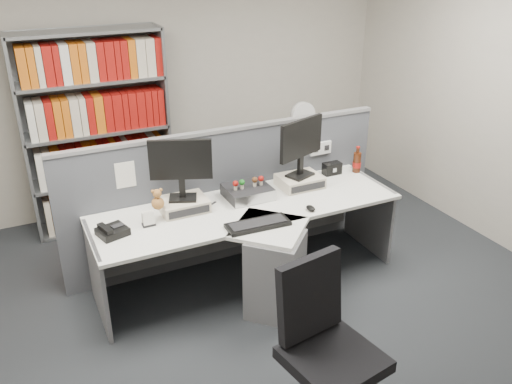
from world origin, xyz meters
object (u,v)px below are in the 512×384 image
desktop_pc (248,192)px  cola_bottle (357,162)px  desk_calendar (148,220)px  filing_cabinet (300,173)px  mouse (311,208)px  desk (259,245)px  desk_fan (302,118)px  shelving_unit (97,135)px  office_chair (324,344)px  monitor_right (301,143)px  monitor_left (181,164)px  desk_phone (112,231)px  keyboard (258,224)px  speaker (332,168)px

desktop_pc → cola_bottle: (1.18, 0.06, 0.05)m
desk_calendar → filing_cabinet: (2.04, 1.15, -0.42)m
mouse → desk: bearing=170.3°
desk → desk_fan: size_ratio=5.49×
shelving_unit → office_chair: size_ratio=1.88×
monitor_right → desk: bearing=-147.2°
monitor_right → filing_cabinet: monitor_right is taller
desk_calendar → office_chair: size_ratio=0.11×
desk → desktop_pc: (0.07, 0.38, 0.31)m
monitor_left → cola_bottle: (1.76, 0.06, -0.31)m
desk_calendar → office_chair: bearing=-69.4°
mouse → shelving_unit: (-1.34, 1.92, 0.24)m
mouse → office_chair: office_chair is taller
desk → shelving_unit: shelving_unit is taller
filing_cabinet → desk_phone: bearing=-153.0°
keyboard → office_chair: 1.25m
mouse → speaker: (0.57, 0.57, 0.04)m
shelving_unit → filing_cabinet: shelving_unit is taller
mouse → speaker: 0.81m
desktop_pc → cola_bottle: size_ratio=1.46×
desktop_pc → desk_fan: size_ratio=0.80×
desk → office_chair: bearing=-99.7°
desk_calendar → monitor_left: bearing=22.6°
speaker → filing_cabinet: size_ratio=0.24×
desktop_pc → filing_cabinet: size_ratio=0.54×
desktop_pc → mouse: 0.58m
speaker → desk_fan: desk_fan is taller
desk_phone → filing_cabinet: (2.32, 1.18, -0.40)m
filing_cabinet → office_chair: (-1.43, -2.76, 0.22)m
monitor_right → desk_phone: size_ratio=2.10×
desk → monitor_left: size_ratio=5.10×
monitor_right → desk_calendar: size_ratio=4.35×
desk_calendar → speaker: bearing=7.7°
keyboard → cola_bottle: size_ratio=1.97×
filing_cabinet → monitor_right: bearing=-120.8°
keyboard → desk: bearing=61.0°
desk_phone → filing_cabinet: size_ratio=0.36×
desktop_pc → shelving_unit: bearing=123.5°
speaker → desk_fan: 0.95m
office_chair → shelving_unit: bearing=101.8°
filing_cabinet → desk_calendar: bearing=-150.5°
filing_cabinet → desk: bearing=-130.6°
filing_cabinet → desk_fan: size_ratio=1.48×
monitor_right → shelving_unit: (-1.50, 1.46, -0.16)m
desk → desk_calendar: bearing=163.6°
mouse → desk_fan: (0.76, 1.47, 0.26)m
office_chair → monitor_left: bearing=98.9°
cola_bottle → filing_cabinet: cola_bottle is taller
filing_cabinet → office_chair: 3.12m
monitor_right → desktop_pc: 0.64m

